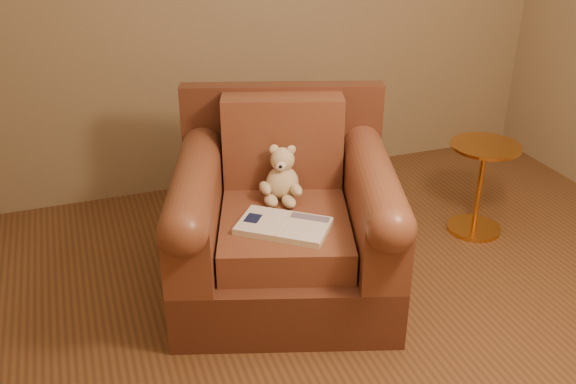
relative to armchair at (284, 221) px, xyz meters
name	(u,v)px	position (x,y,z in m)	size (l,w,h in m)	color
floor	(401,349)	(0.33, -0.68, -0.37)	(4.00, 4.00, 0.00)	brown
armchair	(284,221)	(0.00, 0.00, 0.00)	(1.33, 1.29, 0.96)	#572D1D
teddy_bear	(282,179)	(0.02, 0.09, 0.20)	(0.21, 0.24, 0.29)	beige
guidebook	(283,226)	(-0.08, -0.21, 0.10)	(0.49, 0.45, 0.03)	beige
side_table	(480,185)	(1.27, 0.15, -0.07)	(0.40, 0.40, 0.56)	gold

